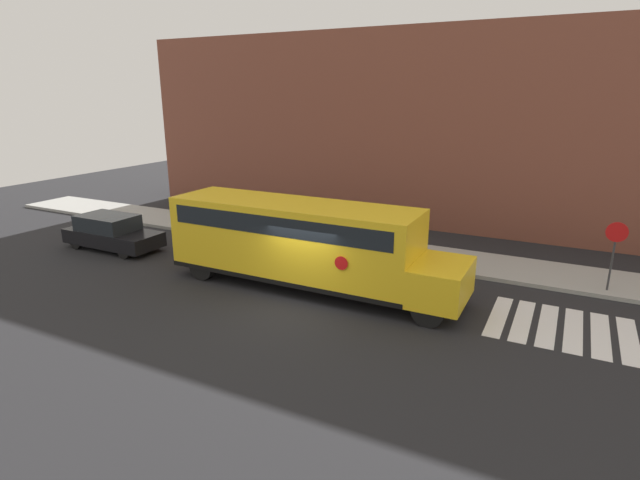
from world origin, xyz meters
name	(u,v)px	position (x,y,z in m)	size (l,w,h in m)	color
ground_plane	(300,304)	(0.00, 0.00, 0.00)	(60.00, 60.00, 0.00)	black
sidewalk_strip	(372,249)	(0.00, 6.50, 0.07)	(44.00, 3.00, 0.15)	#9E9E99
building_backdrop	(420,129)	(0.00, 13.00, 4.88)	(32.00, 4.00, 9.76)	brown
crosswalk_stripes	(560,327)	(7.72, 2.00, 0.00)	(4.00, 3.20, 0.01)	white
school_bus	(301,240)	(-0.71, 1.37, 1.75)	(10.59, 2.57, 3.03)	yellow
parked_car	(112,232)	(-10.43, 1.50, 0.74)	(4.51, 1.79, 1.51)	black
stop_sign	(614,247)	(9.02, 5.53, 1.69)	(0.68, 0.10, 2.57)	#38383A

